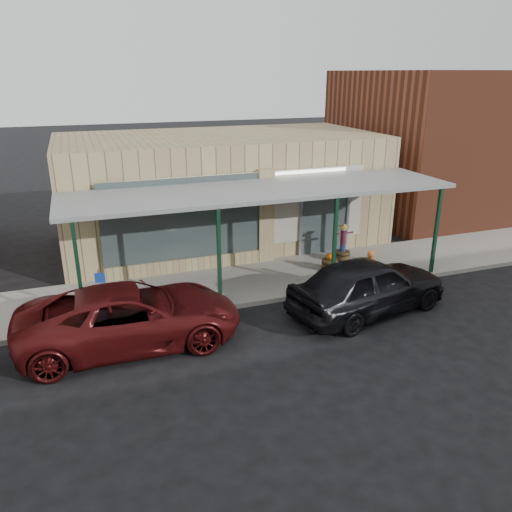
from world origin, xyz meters
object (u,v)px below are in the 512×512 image
object	(u,v)px
barrel_scarecrow	(343,248)
car_maroon	(131,316)
barrel_pumpkin	(330,263)
handicap_sign	(101,289)
parked_sedan	(368,285)

from	to	relation	value
barrel_scarecrow	car_maroon	xyz separation A→B (m)	(-7.64, -3.08, 0.14)
barrel_pumpkin	handicap_sign	xyz separation A→B (m)	(-7.41, -1.08, 0.62)
barrel_scarecrow	handicap_sign	xyz separation A→B (m)	(-8.24, -1.72, 0.39)
barrel_scarecrow	parked_sedan	xyz separation A→B (m)	(-1.17, -3.52, 0.20)
barrel_scarecrow	car_maroon	distance (m)	8.24
barrel_pumpkin	parked_sedan	bearing A→B (deg)	-96.77
barrel_scarecrow	parked_sedan	size ratio (longest dim) A/B	0.27
handicap_sign	car_maroon	bearing A→B (deg)	-48.12
parked_sedan	car_maroon	size ratio (longest dim) A/B	0.93
car_maroon	parked_sedan	bearing A→B (deg)	-93.43
barrel_scarecrow	handicap_sign	world-z (taller)	barrel_scarecrow
parked_sedan	car_maroon	bearing A→B (deg)	74.23
parked_sedan	barrel_scarecrow	bearing A→B (deg)	-30.17
car_maroon	barrel_scarecrow	bearing A→B (deg)	-67.55
handicap_sign	car_maroon	xyz separation A→B (m)	(0.60, -1.35, -0.24)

